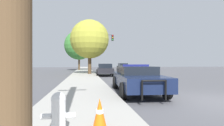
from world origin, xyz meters
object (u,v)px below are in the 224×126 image
at_px(fire_hydrant, 59,114).
at_px(car_background_oncoming, 123,67).
at_px(traffic_light, 99,45).
at_px(police_car, 137,78).
at_px(tree_sidewalk_mid, 90,39).
at_px(car_background_midblock, 105,69).
at_px(traffic_cone, 100,113).
at_px(tree_sidewalk_far, 79,45).

xyz_separation_m(fire_hydrant, car_background_oncoming, (7.37, 27.79, 0.17)).
xyz_separation_m(traffic_light, car_background_oncoming, (4.83, 5.09, -3.41)).
distance_m(police_car, tree_sidewalk_mid, 14.07).
bearing_deg(car_background_oncoming, car_background_midblock, 69.27).
bearing_deg(car_background_midblock, tree_sidewalk_mid, 136.68).
height_order(police_car, fire_hydrant, police_car).
bearing_deg(car_background_midblock, traffic_cone, -93.35).
relative_size(police_car, tree_sidewalk_mid, 0.78).
height_order(car_background_oncoming, tree_sidewalk_mid, tree_sidewalk_mid).
height_order(traffic_light, car_background_midblock, traffic_light).
bearing_deg(traffic_light, tree_sidewalk_far, 110.88).
distance_m(traffic_light, car_background_midblock, 6.82).
bearing_deg(traffic_cone, fire_hydrant, -152.16).
relative_size(car_background_midblock, traffic_cone, 7.20).
distance_m(police_car, fire_hydrant, 6.01).
bearing_deg(tree_sidewalk_far, traffic_light, -69.12).
height_order(police_car, tree_sidewalk_mid, tree_sidewalk_mid).
bearing_deg(fire_hydrant, car_background_midblock, 80.61).
distance_m(car_background_midblock, tree_sidewalk_mid, 4.44).
bearing_deg(tree_sidewalk_mid, fire_hydrant, -93.34).
distance_m(fire_hydrant, tree_sidewalk_mid, 19.04).
xyz_separation_m(police_car, traffic_light, (-0.51, 17.53, 3.42)).
xyz_separation_m(police_car, traffic_cone, (-2.26, -4.76, -0.30)).
bearing_deg(tree_sidewalk_far, tree_sidewalk_mid, -82.22).
relative_size(fire_hydrant, traffic_light, 0.15).
relative_size(police_car, car_background_oncoming, 1.16).
bearing_deg(traffic_light, fire_hydrant, -96.38).
bearing_deg(traffic_light, car_background_oncoming, 46.46).
bearing_deg(traffic_cone, tree_sidewalk_mid, 89.06).
bearing_deg(fire_hydrant, tree_sidewalk_far, 91.10).
xyz_separation_m(fire_hydrant, tree_sidewalk_mid, (1.09, 18.61, 3.86)).
xyz_separation_m(car_background_oncoming, traffic_cone, (-6.59, -27.37, -0.31)).
xyz_separation_m(police_car, tree_sidewalk_mid, (-1.97, 13.43, 3.70)).
bearing_deg(police_car, car_background_oncoming, -96.85).
bearing_deg(traffic_cone, police_car, 64.57).
distance_m(fire_hydrant, traffic_cone, 0.90).
distance_m(car_background_oncoming, car_background_midblock, 11.91).
relative_size(car_background_oncoming, tree_sidewalk_far, 0.60).
height_order(car_background_midblock, tree_sidewalk_mid, tree_sidewalk_mid).
distance_m(traffic_light, car_background_oncoming, 7.80).
height_order(fire_hydrant, traffic_cone, fire_hydrant).
height_order(traffic_light, tree_sidewalk_mid, tree_sidewalk_mid).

